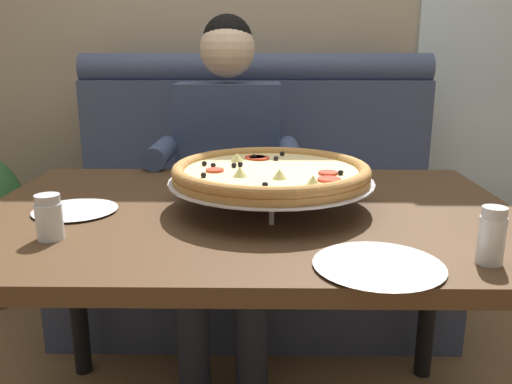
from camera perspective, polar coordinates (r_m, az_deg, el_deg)
The scene contains 9 objects.
booth_bench at distance 2.37m, azimuth -0.16°, elevation -3.31°, with size 1.61×0.78×1.13m.
dining_table at distance 1.39m, azimuth -0.79°, elevation -5.03°, with size 1.38×0.94×0.75m.
diner_main at distance 2.03m, azimuth -3.09°, elevation 2.71°, with size 0.54×0.64×1.27m.
pizza at distance 1.35m, azimuth 1.62°, elevation 2.04°, with size 0.53×0.53×0.13m.
shaker_pepper_flakes at distance 1.10m, azimuth 23.98°, elevation -4.73°, with size 0.05×0.05×0.11m.
shaker_oregano at distance 1.22m, azimuth -21.34°, elevation -2.86°, with size 0.06×0.06×0.10m.
plate_near_left at distance 1.41m, azimuth -18.87°, elevation -1.62°, with size 0.21×0.21×0.02m.
plate_near_right at distance 1.03m, azimuth 13.06°, elevation -7.38°, with size 0.25×0.25×0.02m.
patio_chair at distance 3.81m, azimuth 20.97°, elevation 4.68°, with size 0.42×0.43×0.86m.
Camera 1 is at (0.04, -1.31, 1.14)m, focal length 37.18 mm.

